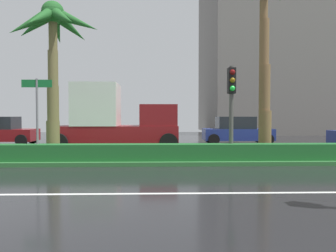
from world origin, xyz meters
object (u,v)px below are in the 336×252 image
Objects in this scene: traffic_signal_median_right at (232,95)px; street_name_sign at (37,108)px; car_in_traffic_third at (237,131)px; box_truck_lead at (115,120)px; palm_tree_centre at (264,0)px; palm_tree_centre_left at (53,36)px.

traffic_signal_median_right is 1.17× the size of street_name_sign.
traffic_signal_median_right reaches higher than car_in_traffic_third.
box_truck_lead is at bearing 134.04° from traffic_signal_median_right.
palm_tree_centre is 4.32m from traffic_signal_median_right.
box_truck_lead is (-6.54, 4.13, -4.92)m from palm_tree_centre.
palm_tree_centre is 2.65× the size of street_name_sign.
street_name_sign is at bearing -96.41° from palm_tree_centre_left.
street_name_sign is 0.47× the size of box_truck_lead.
street_name_sign is (-0.16, -1.46, -2.97)m from palm_tree_centre_left.
palm_tree_centre is at bearing -2.05° from palm_tree_centre_left.
box_truck_lead is at bearing 147.69° from palm_tree_centre.
palm_tree_centre_left is 3.32m from street_name_sign.
palm_tree_centre is 9.17m from box_truck_lead.
palm_tree_centre_left reaches higher than box_truck_lead.
palm_tree_centre_left is at bearing 83.59° from street_name_sign.
street_name_sign is at bearing -179.12° from traffic_signal_median_right.
car_in_traffic_third is at bearing 84.72° from palm_tree_centre.
palm_tree_centre_left is at bearing -142.63° from car_in_traffic_third.
palm_tree_centre reaches higher than street_name_sign.
street_name_sign is at bearing -112.32° from box_truck_lead.
palm_tree_centre reaches higher than traffic_signal_median_right.
palm_tree_centre_left reaches higher than street_name_sign.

